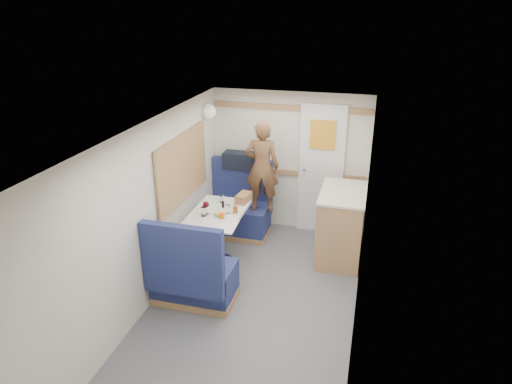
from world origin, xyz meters
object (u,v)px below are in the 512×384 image
(bench_far, at_px, (239,213))
(duffel_bag, at_px, (241,160))
(person, at_px, (262,167))
(pepper_grinder, at_px, (223,204))
(galley_counter, at_px, (341,224))
(tray, at_px, (224,226))
(dome_light, at_px, (208,112))
(cheese_block, at_px, (218,214))
(salt_grinder, at_px, (218,210))
(tumbler_left, at_px, (204,212))
(dinette_table, at_px, (218,223))
(tumbler_mid, at_px, (222,199))
(tumbler_right, at_px, (228,209))
(wine_glass, at_px, (206,205))
(bread_loaf, at_px, (244,198))
(orange_fruit, at_px, (222,215))
(bench_near, at_px, (192,279))
(beer_glass, at_px, (235,209))

(bench_far, bearing_deg, duffel_bag, 98.10)
(person, bearing_deg, pepper_grinder, 54.08)
(galley_counter, relative_size, tray, 2.56)
(dome_light, bearing_deg, cheese_block, -65.40)
(salt_grinder, bearing_deg, tumbler_left, -142.98)
(bench_far, distance_m, pepper_grinder, 0.87)
(dinette_table, relative_size, salt_grinder, 9.91)
(dome_light, bearing_deg, tumbler_mid, -58.25)
(tumbler_right, distance_m, salt_grinder, 0.12)
(wine_glass, height_order, bread_loaf, wine_glass)
(duffel_bag, height_order, orange_fruit, duffel_bag)
(bench_near, relative_size, orange_fruit, 14.06)
(bench_near, bearing_deg, tumbler_right, 80.50)
(tumbler_right, bearing_deg, beer_glass, 20.72)
(duffel_bag, relative_size, beer_glass, 5.19)
(tumbler_right, bearing_deg, dome_light, 121.66)
(pepper_grinder, bearing_deg, orange_fruit, -73.29)
(bench_far, xyz_separation_m, tray, (0.21, -1.23, 0.43))
(tumbler_right, relative_size, pepper_grinder, 1.28)
(bread_loaf, bearing_deg, wine_glass, -124.12)
(cheese_block, height_order, pepper_grinder, pepper_grinder)
(bench_far, height_order, tray, bench_far)
(salt_grinder, bearing_deg, beer_glass, 19.06)
(dome_light, relative_size, salt_grinder, 2.15)
(tumbler_mid, bearing_deg, beer_glass, -45.19)
(dome_light, xyz_separation_m, tumbler_right, (0.53, -0.86, -0.97))
(tumbler_left, relative_size, tumbler_mid, 1.15)
(wine_glass, height_order, salt_grinder, wine_glass)
(tumbler_mid, xyz_separation_m, tumbler_right, (0.18, -0.30, 0.01))
(cheese_block, xyz_separation_m, bread_loaf, (0.16, 0.51, 0.02))
(orange_fruit, bearing_deg, tumbler_mid, 109.08)
(bench_far, distance_m, dome_light, 1.50)
(bench_far, bearing_deg, dinette_table, -90.00)
(duffel_bag, distance_m, salt_grinder, 1.20)
(bench_far, distance_m, tray, 1.32)
(orange_fruit, xyz_separation_m, wine_glass, (-0.23, 0.09, 0.07))
(tumbler_left, bearing_deg, beer_glass, 27.41)
(bench_near, distance_m, cheese_block, 0.86)
(dinette_table, bearing_deg, bread_loaf, 59.04)
(cheese_block, height_order, tumbler_mid, tumbler_mid)
(cheese_block, relative_size, wine_glass, 0.59)
(bench_far, relative_size, cheese_block, 10.63)
(dinette_table, height_order, dome_light, dome_light)
(dinette_table, xyz_separation_m, galley_counter, (1.47, 0.55, -0.10))
(dinette_table, bearing_deg, duffel_bag, 91.86)
(tumbler_mid, bearing_deg, bench_near, -88.00)
(wine_glass, xyz_separation_m, pepper_grinder, (0.13, 0.24, -0.08))
(galley_counter, height_order, cheese_block, galley_counter)
(wine_glass, height_order, pepper_grinder, wine_glass)
(bench_near, bearing_deg, bench_far, 90.00)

